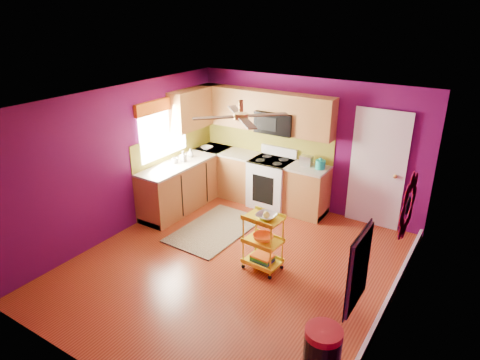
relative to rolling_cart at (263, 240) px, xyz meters
The scene contains 18 objects.
ground 0.66m from the rolling_cart, 156.97° to the right, with size 5.00×5.00×0.00m, color maroon.
room_envelope 1.21m from the rolling_cart, 155.53° to the right, with size 4.54×5.04×2.52m.
lower_cabinets 2.40m from the rolling_cart, 136.84° to the left, with size 2.81×2.31×0.94m.
electric_range 2.22m from the rolling_cart, 115.57° to the left, with size 0.76×0.66×1.13m.
upper_cabinetry 2.90m from the rolling_cart, 129.51° to the left, with size 2.80×2.30×1.26m.
left_window 3.03m from the rolling_cart, 161.52° to the left, with size 0.08×1.35×1.08m.
panel_door 2.54m from the rolling_cart, 67.63° to the left, with size 0.95×0.11×2.15m.
right_wall_art 2.12m from the rolling_cart, 15.69° to the right, with size 0.04×2.74×1.04m.
ceiling_fan 1.84m from the rolling_cart, behind, with size 1.01×1.01×0.26m.
shag_rug 1.50m from the rolling_cart, 156.04° to the left, with size 1.04×1.69×0.02m, color black.
rolling_cart is the anchor object (origin of this frame).
trash_can 2.19m from the rolling_cart, 44.73° to the right, with size 0.51×0.51×0.73m.
teal_kettle 2.13m from the rolling_cart, 90.18° to the left, with size 0.18×0.18×0.21m.
toaster 2.18m from the rolling_cart, 98.11° to the left, with size 0.22×0.15×0.18m, color beige.
soap_bottle_a 2.61m from the rolling_cart, 155.99° to the left, with size 0.09×0.09×0.21m, color #EA3F72.
soap_bottle_b 2.77m from the rolling_cart, 151.09° to the left, with size 0.13×0.13×0.16m, color white.
counter_dish 3.08m from the rolling_cart, 142.05° to the left, with size 0.24×0.24×0.06m, color white.
counter_cup 2.61m from the rolling_cart, 159.70° to the left, with size 0.13×0.13×0.10m, color white.
Camera 1 is at (3.04, -4.60, 3.70)m, focal length 32.00 mm.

